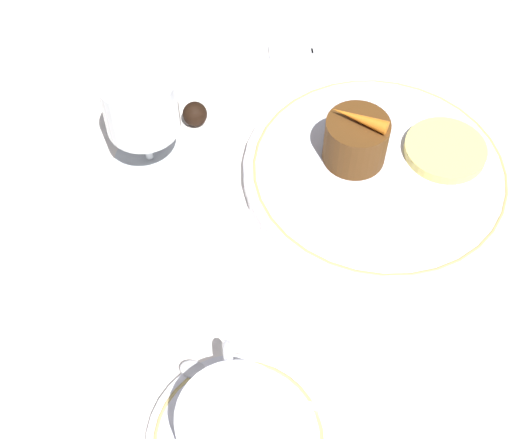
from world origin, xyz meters
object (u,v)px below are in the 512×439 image
(coffee_cup, at_px, (236,428))
(dessert_cake, at_px, (356,141))
(wine_glass, at_px, (141,111))
(dinner_plate, at_px, (378,172))
(fork, at_px, (326,50))

(coffee_cup, relative_size, dessert_cake, 1.83)
(wine_glass, bearing_deg, dinner_plate, -103.06)
(fork, bearing_deg, coffee_cup, 160.86)
(dinner_plate, distance_m, coffee_cup, 0.30)
(fork, height_order, dessert_cake, dessert_cake)
(coffee_cup, xyz_separation_m, wine_glass, (0.30, 0.05, 0.03))
(wine_glass, relative_size, fork, 0.60)
(coffee_cup, relative_size, wine_glass, 1.06)
(dinner_plate, bearing_deg, wine_glass, 76.94)
(dinner_plate, relative_size, wine_glass, 2.49)
(wine_glass, xyz_separation_m, dessert_cake, (-0.03, -0.20, -0.03))
(wine_glass, distance_m, fork, 0.25)
(wine_glass, distance_m, dessert_cake, 0.20)
(wine_glass, xyz_separation_m, fork, (0.14, -0.20, -0.07))
(dinner_plate, height_order, wine_glass, wine_glass)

